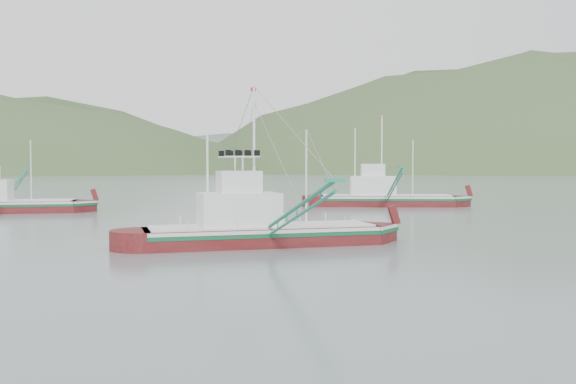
{
  "coord_description": "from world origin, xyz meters",
  "views": [
    {
      "loc": [
        -1.11,
        -38.3,
        5.08
      ],
      "look_at": [
        0.0,
        6.0,
        3.2
      ],
      "focal_mm": 40.0,
      "sensor_mm": 36.0,
      "label": 1
    }
  ],
  "objects": [
    {
      "name": "main_boat",
      "position": [
        -1.91,
        2.01,
        2.02
      ],
      "size": [
        15.22,
        26.16,
        10.79
      ],
      "rotation": [
        0.0,
        0.0,
        0.25
      ],
      "color": "#500D0E",
      "rests_on": "ground"
    },
    {
      "name": "ridge_distant",
      "position": [
        30.0,
        560.0,
        0.0
      ],
      "size": [
        960.0,
        400.0,
        240.0
      ],
      "primitive_type": "ellipsoid",
      "color": "slate",
      "rests_on": "ground"
    },
    {
      "name": "bg_boat_right",
      "position": [
        12.63,
        39.95,
        1.64
      ],
      "size": [
        16.53,
        29.48,
        11.94
      ],
      "rotation": [
        0.0,
        0.0,
        -0.07
      ],
      "color": "#500D0E",
      "rests_on": "ground"
    },
    {
      "name": "ground",
      "position": [
        0.0,
        0.0,
        0.0
      ],
      "size": [
        1200.0,
        1200.0,
        0.0
      ],
      "primitive_type": "plane",
      "color": "slate",
      "rests_on": "ground"
    }
  ]
}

